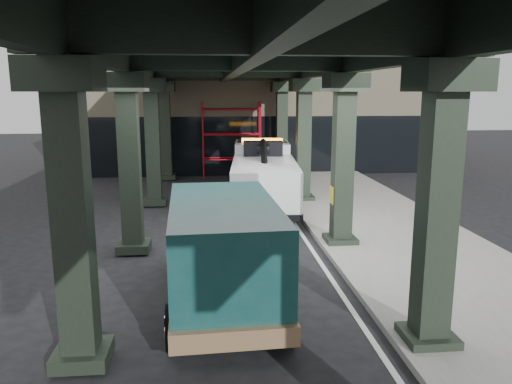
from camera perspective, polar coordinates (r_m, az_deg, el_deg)
ground at (r=12.77m, az=0.44°, el=-9.24°), size 90.00×90.00×0.00m
sidewalk at (r=15.66m, az=16.33°, el=-5.49°), size 5.00×40.00×0.15m
lane_stripe at (r=14.89m, az=6.19°, el=-6.24°), size 0.12×38.00×0.01m
viaduct at (r=13.94m, az=-2.10°, el=15.34°), size 7.40×32.00×6.40m
building at (r=32.05m, az=0.31°, el=10.50°), size 22.00×10.00×8.00m
scaffolding at (r=26.67m, az=-2.83°, el=6.23°), size 3.08×0.88×4.00m
tow_truck at (r=19.77m, az=0.82°, el=2.10°), size 2.96×8.34×2.68m
towed_van at (r=10.62m, az=-3.86°, el=-6.45°), size 2.53×5.83×2.33m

